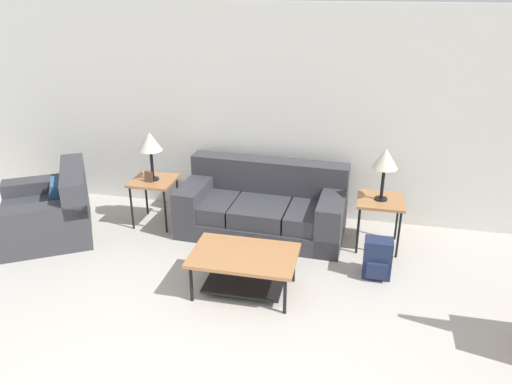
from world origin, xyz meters
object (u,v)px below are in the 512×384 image
(side_table_left, at_px, (154,184))
(table_lamp_right, at_px, (385,160))
(couch, at_px, (263,209))
(armchair, at_px, (50,212))
(table_lamp_left, at_px, (150,143))
(backpack, at_px, (377,259))
(coffee_table, at_px, (244,263))
(side_table_right, at_px, (380,205))

(side_table_left, relative_size, table_lamp_right, 0.99)
(couch, relative_size, armchair, 1.34)
(couch, xyz_separation_m, side_table_left, (-1.35, -0.09, 0.23))
(table_lamp_left, distance_m, backpack, 2.89)
(coffee_table, xyz_separation_m, side_table_right, (1.27, 1.19, 0.21))
(coffee_table, height_order, table_lamp_right, table_lamp_right)
(table_lamp_right, distance_m, backpack, 1.06)
(table_lamp_right, bearing_deg, side_table_left, -180.00)
(side_table_right, distance_m, table_lamp_right, 0.53)
(table_lamp_left, bearing_deg, backpack, -13.41)
(armchair, bearing_deg, backpack, -1.50)
(armchair, relative_size, backpack, 3.46)
(coffee_table, bearing_deg, side_table_right, 43.12)
(side_table_left, height_order, side_table_right, same)
(armchair, height_order, side_table_left, armchair)
(couch, height_order, side_table_left, couch)
(couch, bearing_deg, coffee_table, -86.67)
(coffee_table, distance_m, side_table_right, 1.75)
(coffee_table, xyz_separation_m, backpack, (1.27, 0.55, -0.10))
(coffee_table, bearing_deg, side_table_left, 140.11)
(couch, height_order, armchair, couch)
(side_table_right, xyz_separation_m, table_lamp_left, (-2.69, 0.00, 0.53))
(couch, xyz_separation_m, table_lamp_right, (1.34, -0.09, 0.76))
(table_lamp_left, xyz_separation_m, backpack, (2.69, -0.64, -0.85))
(side_table_left, bearing_deg, coffee_table, -39.89)
(armchair, distance_m, coffee_table, 2.60)
(coffee_table, height_order, side_table_left, side_table_left)
(coffee_table, relative_size, table_lamp_left, 1.71)
(couch, height_order, side_table_right, couch)
(armchair, bearing_deg, table_lamp_right, 8.14)
(armchair, xyz_separation_m, table_lamp_right, (3.79, 0.54, 0.77))
(side_table_right, xyz_separation_m, table_lamp_right, (0.00, 0.00, 0.53))
(coffee_table, bearing_deg, armchair, 165.61)
(side_table_right, xyz_separation_m, backpack, (-0.00, -0.64, -0.32))
(armchair, bearing_deg, coffee_table, -14.39)
(side_table_right, bearing_deg, armchair, -171.86)
(side_table_right, height_order, table_lamp_left, table_lamp_left)
(couch, bearing_deg, armchair, -165.56)
(armchair, distance_m, table_lamp_right, 3.91)
(side_table_left, xyz_separation_m, side_table_right, (2.69, 0.00, 0.00))
(coffee_table, distance_m, backpack, 1.39)
(side_table_left, distance_m, table_lamp_left, 0.53)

